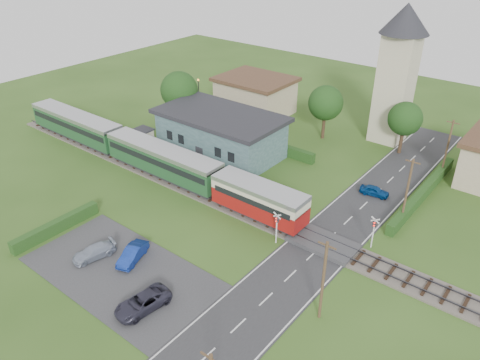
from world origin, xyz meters
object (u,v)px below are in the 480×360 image
Objects in this scene: church_tower at (399,65)px; car_park_silver at (94,252)px; pedestrian_near at (222,173)px; pedestrian_far at (139,144)px; equipment_hut at (143,138)px; crossing_signal_near at (277,224)px; crossing_signal_far at (374,228)px; car_park_dark at (143,302)px; house_west at (255,95)px; station_building at (220,133)px; car_park_blue at (133,254)px; car_on_road at (374,191)px; train at (144,152)px.

church_tower reaches higher than car_park_silver.
pedestrian_far is at bearing 18.39° from pedestrian_near.
equipment_hut is at bearing 14.98° from pedestrian_near.
pedestrian_near is at bearing 154.28° from crossing_signal_near.
car_park_dark is (-10.38, -18.09, -1.44)m from crossing_signal_far.
crossing_signal_near is at bearing 84.09° from car_park_dark.
church_tower is 1.63× the size of house_west.
house_west is at bearing -32.78° from pedestrian_far.
station_building is 8.98× the size of pedestrian_near.
church_tower reaches higher than car_park_blue.
house_west is 22.59m from pedestrian_near.
car_park_dark reaches higher than car_on_road.
church_tower is at bearing 110.02° from crossing_signal_far.
car_park_blue is 6.19m from car_park_dark.
car_park_dark is (18.22, -38.70, -2.09)m from house_west.
house_west is 2.42× the size of car_park_dark.
crossing_signal_near is 1.00× the size of crossing_signal_far.
house_west is 3.30× the size of crossing_signal_near.
equipment_hut reaches higher than pedestrian_far.
station_building is at bearing 88.22° from car_on_road.
crossing_signal_near is 1.84× the size of pedestrian_near.
car_park_blue is (12.16, -12.29, -1.48)m from train.
equipment_hut is 0.14× the size of church_tower.
house_west is 2.90× the size of car_park_blue.
car_park_silver is at bearing -167.48° from car_park_blue.
house_west is (-20.00, -3.00, -7.43)m from church_tower.
pedestrian_far reaches higher than car_park_blue.
car_park_silver is (13.10, -17.36, -1.11)m from equipment_hut.
crossing_signal_near reaches higher than pedestrian_far.
crossing_signal_far is 0.86× the size of car_park_silver.
station_building reaches higher than car_park_dark.
pedestrian_near is 13.31m from pedestrian_far.
crossing_signal_far is at bearing -1.46° from equipment_hut.
train is at bearing -175.07° from crossing_signal_far.
crossing_signal_far is at bearing -165.63° from pedestrian_near.
car_park_blue reaches higher than car_park_silver.
house_west is at bearing 144.23° from crossing_signal_far.
train is 4.00× the size of house_west.
equipment_hut is at bearing 97.94° from car_on_road.
car_park_silver is 0.86× the size of car_park_dark.
equipment_hut reaches higher than car_park_silver.
train is (3.89, -3.20, 0.43)m from equipment_hut.
crossing_signal_near is 8.65m from crossing_signal_far.
pedestrian_near is (5.29, -6.05, -1.35)m from station_building.
car_park_silver is at bearing -77.58° from station_building.
pedestrian_far is (-13.11, 16.57, 0.60)m from car_park_silver.
train is 23.43m from car_park_dark.
crossing_signal_far is at bearing -15.63° from station_building.
equipment_hut is 13.30m from pedestrian_near.
station_building is at bearing 90.85° from car_park_blue.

